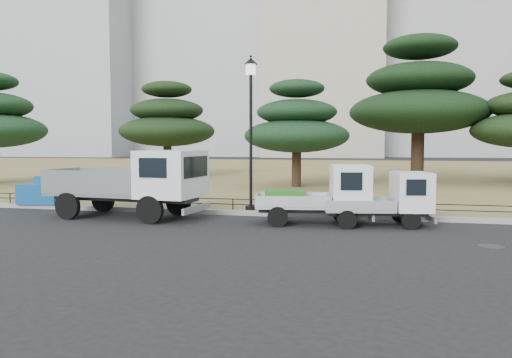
% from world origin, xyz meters
% --- Properties ---
extents(ground, '(220.00, 220.00, 0.00)m').
position_xyz_m(ground, '(0.00, 0.00, 0.00)').
color(ground, black).
extents(lawn, '(120.00, 56.00, 0.15)m').
position_xyz_m(lawn, '(0.00, 30.60, 0.07)').
color(lawn, olive).
rests_on(lawn, ground).
extents(curb, '(120.00, 0.25, 0.16)m').
position_xyz_m(curb, '(0.00, 2.60, 0.08)').
color(curb, gray).
rests_on(curb, ground).
extents(truck_large, '(5.30, 2.48, 2.24)m').
position_xyz_m(truck_large, '(-3.93, 1.18, 1.25)').
color(truck_large, black).
rests_on(truck_large, ground).
extents(truck_kei_front, '(3.61, 1.96, 1.81)m').
position_xyz_m(truck_kei_front, '(2.23, 1.33, 0.90)').
color(truck_kei_front, black).
rests_on(truck_kei_front, ground).
extents(truck_kei_rear, '(3.27, 1.83, 1.61)m').
position_xyz_m(truck_kei_rear, '(4.10, 1.33, 0.81)').
color(truck_kei_rear, black).
rests_on(truck_kei_rear, ground).
extents(street_lamp, '(0.47, 0.47, 5.25)m').
position_xyz_m(street_lamp, '(-0.39, 2.90, 3.70)').
color(street_lamp, black).
rests_on(street_lamp, lawn).
extents(pipe_fence, '(38.00, 0.04, 0.40)m').
position_xyz_m(pipe_fence, '(0.00, 2.75, 0.44)').
color(pipe_fence, black).
rests_on(pipe_fence, lawn).
extents(tarp_pile, '(1.66, 1.24, 1.08)m').
position_xyz_m(tarp_pile, '(-8.64, 2.97, 0.58)').
color(tarp_pile, '#14519B').
rests_on(tarp_pile, lawn).
extents(manhole, '(0.60, 0.60, 0.01)m').
position_xyz_m(manhole, '(6.50, -1.20, 0.01)').
color(manhole, '#2D2D30').
rests_on(manhole, ground).
extents(pine_west_near, '(6.70, 6.70, 6.70)m').
position_xyz_m(pine_west_near, '(-10.38, 19.17, 4.02)').
color(pine_west_near, black).
rests_on(pine_west_near, lawn).
extents(pine_center_left, '(5.64, 5.64, 5.73)m').
position_xyz_m(pine_center_left, '(-0.23, 12.76, 3.46)').
color(pine_center_left, black).
rests_on(pine_center_left, lawn).
extents(pine_center_right, '(8.40, 8.40, 8.92)m').
position_xyz_m(pine_center_right, '(6.50, 18.45, 5.32)').
color(pine_center_right, black).
rests_on(pine_center_right, lawn).
extents(tower_center_left, '(22.00, 20.00, 55.00)m').
position_xyz_m(tower_center_left, '(-5.00, 85.00, 27.50)').
color(tower_center_left, '#AAA08C').
rests_on(tower_center_left, ground).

